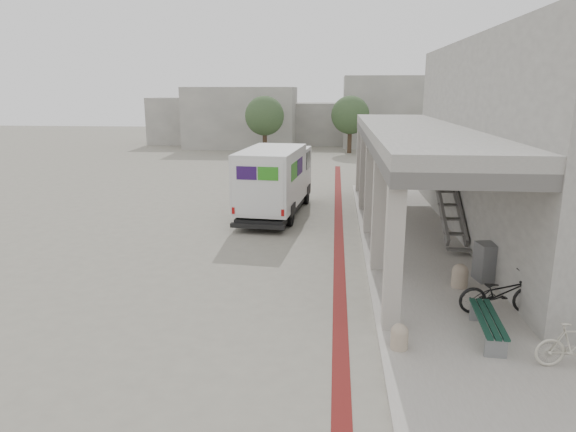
# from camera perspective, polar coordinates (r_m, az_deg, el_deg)

# --- Properties ---
(ground) EXTENTS (120.00, 120.00, 0.00)m
(ground) POSITION_cam_1_polar(r_m,az_deg,el_deg) (15.13, 1.92, -6.51)
(ground) COLOR slate
(ground) RESTS_ON ground
(bike_lane_stripe) EXTENTS (0.35, 40.00, 0.01)m
(bike_lane_stripe) POSITION_cam_1_polar(r_m,az_deg,el_deg) (17.00, 5.70, -4.23)
(bike_lane_stripe) COLOR #5C1412
(bike_lane_stripe) RESTS_ON ground
(sidewalk) EXTENTS (4.40, 28.00, 0.12)m
(sidewalk) POSITION_cam_1_polar(r_m,az_deg,el_deg) (15.42, 17.02, -6.49)
(sidewalk) COLOR gray
(sidewalk) RESTS_ON ground
(transit_building) EXTENTS (7.60, 17.00, 7.00)m
(transit_building) POSITION_cam_1_polar(r_m,az_deg,el_deg) (19.70, 23.26, 7.32)
(transit_building) COLOR gray
(transit_building) RESTS_ON ground
(distant_backdrop) EXTENTS (28.00, 10.00, 6.50)m
(distant_backdrop) POSITION_cam_1_polar(r_m,az_deg,el_deg) (50.25, 1.11, 10.93)
(distant_backdrop) COLOR gray
(distant_backdrop) RESTS_ON ground
(tree_left) EXTENTS (3.20, 3.20, 4.80)m
(tree_left) POSITION_cam_1_polar(r_m,az_deg,el_deg) (42.61, -2.62, 11.04)
(tree_left) COLOR #38281C
(tree_left) RESTS_ON ground
(tree_mid) EXTENTS (3.20, 3.20, 4.80)m
(tree_mid) POSITION_cam_1_polar(r_m,az_deg,el_deg) (44.23, 6.93, 11.06)
(tree_mid) COLOR #38281C
(tree_mid) RESTS_ON ground
(tree_right) EXTENTS (3.20, 3.20, 4.80)m
(tree_right) POSITION_cam_1_polar(r_m,az_deg,el_deg) (44.18, 17.57, 10.53)
(tree_right) COLOR #38281C
(tree_right) RESTS_ON ground
(fedex_truck) EXTENTS (2.76, 7.03, 2.92)m
(fedex_truck) POSITION_cam_1_polar(r_m,az_deg,el_deg) (22.00, -1.38, 4.16)
(fedex_truck) COLOR black
(fedex_truck) RESTS_ON ground
(bench) EXTENTS (0.59, 2.04, 0.47)m
(bench) POSITION_cam_1_polar(r_m,az_deg,el_deg) (11.88, 21.31, -11.00)
(bench) COLOR gray
(bench) RESTS_ON sidewalk
(bollard_near) EXTENTS (0.36, 0.36, 0.54)m
(bollard_near) POSITION_cam_1_polar(r_m,az_deg,el_deg) (10.95, 12.28, -12.91)
(bollard_near) COLOR tan
(bollard_near) RESTS_ON sidewalk
(bollard_far) EXTENTS (0.43, 0.43, 0.64)m
(bollard_far) POSITION_cam_1_polar(r_m,az_deg,el_deg) (14.54, 18.56, -6.27)
(bollard_far) COLOR gray
(bollard_far) RESTS_ON sidewalk
(utility_cabinet) EXTENTS (0.58, 0.71, 1.06)m
(utility_cabinet) POSITION_cam_1_polar(r_m,az_deg,el_deg) (15.19, 21.12, -4.79)
(utility_cabinet) COLOR slate
(utility_cabinet) RESTS_ON sidewalk
(bicycle_black) EXTENTS (1.99, 0.90, 1.01)m
(bicycle_black) POSITION_cam_1_polar(r_m,az_deg,el_deg) (13.15, 22.48, -7.90)
(bicycle_black) COLOR black
(bicycle_black) RESTS_ON sidewalk
(bicycle_cream) EXTENTS (1.53, 0.54, 0.91)m
(bicycle_cream) POSITION_cam_1_polar(r_m,az_deg,el_deg) (11.37, 29.29, -12.40)
(bicycle_cream) COLOR #BAB5A3
(bicycle_cream) RESTS_ON sidewalk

